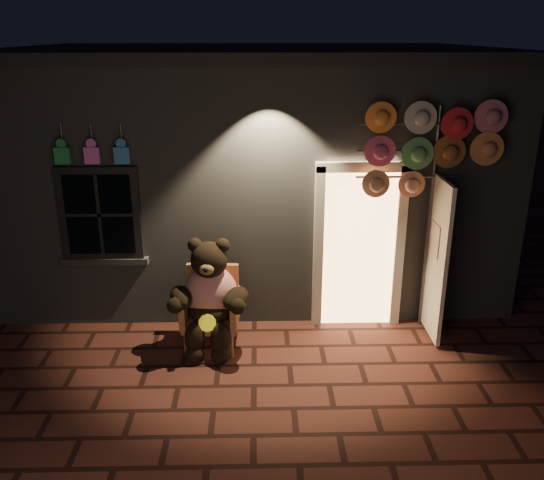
{
  "coord_description": "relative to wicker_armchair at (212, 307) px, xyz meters",
  "views": [
    {
      "loc": [
        0.07,
        -5.42,
        3.69
      ],
      "look_at": [
        0.23,
        1.0,
        1.35
      ],
      "focal_mm": 38.0,
      "sensor_mm": 36.0,
      "label": 1
    }
  ],
  "objects": [
    {
      "name": "ground",
      "position": [
        0.52,
        -0.96,
        -0.49
      ],
      "size": [
        60.0,
        60.0,
        0.0
      ],
      "primitive_type": "plane",
      "color": "#552720",
      "rests_on": "ground"
    },
    {
      "name": "teddy_bear",
      "position": [
        -0.01,
        -0.13,
        0.2
      ],
      "size": [
        1.03,
        0.82,
        1.42
      ],
      "rotation": [
        0.0,
        0.0,
        -0.06
      ],
      "color": "red",
      "rests_on": "ground"
    },
    {
      "name": "hat_rack",
      "position": [
        2.57,
        0.31,
        1.89
      ],
      "size": [
        1.7,
        0.22,
        2.89
      ],
      "color": "#59595E",
      "rests_on": "ground"
    },
    {
      "name": "shop_building",
      "position": [
        0.52,
        3.02,
        1.25
      ],
      "size": [
        7.3,
        5.95,
        3.51
      ],
      "color": "slate",
      "rests_on": "ground"
    },
    {
      "name": "wicker_armchair",
      "position": [
        0.0,
        0.0,
        0.0
      ],
      "size": [
        0.71,
        0.65,
        0.98
      ],
      "rotation": [
        0.0,
        0.0,
        -0.06
      ],
      "color": "#AD7442",
      "rests_on": "ground"
    }
  ]
}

